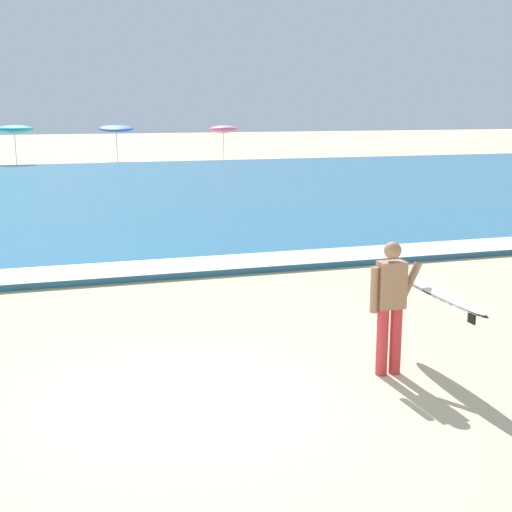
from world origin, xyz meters
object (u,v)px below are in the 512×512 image
beach_umbrella_1 (14,129)px  beach_umbrella_2 (116,129)px  beach_umbrella_3 (224,129)px  surfer_with_board (408,295)px

beach_umbrella_1 → beach_umbrella_2: 6.05m
beach_umbrella_2 → beach_umbrella_3: bearing=-3.7°
surfer_with_board → beach_umbrella_1: bearing=98.9°
beach_umbrella_2 → beach_umbrella_3: beach_umbrella_2 is taller
surfer_with_board → beach_umbrella_1: 35.66m
beach_umbrella_1 → beach_umbrella_2: bearing=13.8°
surfer_with_board → beach_umbrella_1: size_ratio=1.17×
beach_umbrella_1 → surfer_with_board: bearing=-81.1°
beach_umbrella_1 → beach_umbrella_3: (12.55, 1.01, -0.17)m
surfer_with_board → beach_umbrella_3: (7.02, 36.22, 0.84)m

